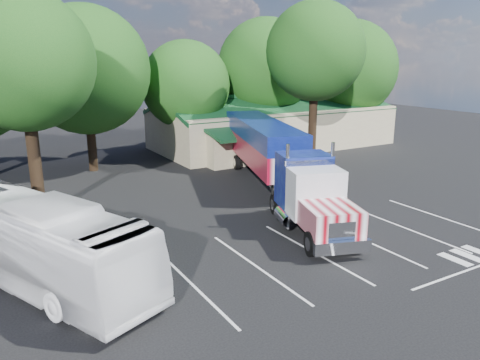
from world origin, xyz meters
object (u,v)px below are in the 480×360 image
silver_sedan (214,154)px  woman (314,220)px  bicycle (302,194)px  tour_bus (34,241)px  semi_truck (272,153)px

silver_sedan → woman: bearing=-170.6°
silver_sedan → bicycle: bearing=-161.0°
bicycle → tour_bus: tour_bus is taller
woman → silver_sedan: (3.40, 18.06, -0.03)m
bicycle → tour_bus: 16.95m
semi_truck → silver_sedan: bearing=104.8°
tour_bus → woman: bearing=-29.6°
tour_bus → silver_sedan: 23.57m
woman → silver_sedan: bearing=-38.9°
woman → silver_sedan: 18.38m
woman → bicycle: 5.97m
woman → bicycle: (3.15, 5.06, -0.35)m
woman → semi_truck: bearing=-47.0°
tour_bus → silver_sedan: (16.77, 16.52, -1.07)m
woman → tour_bus: (-13.37, 1.54, 1.03)m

